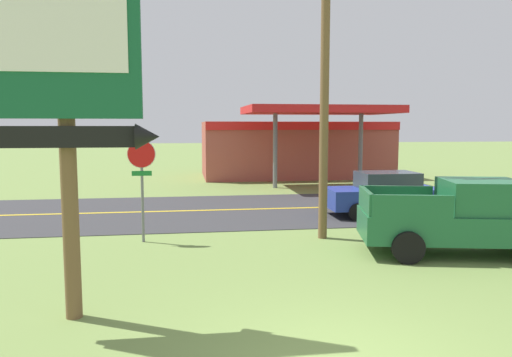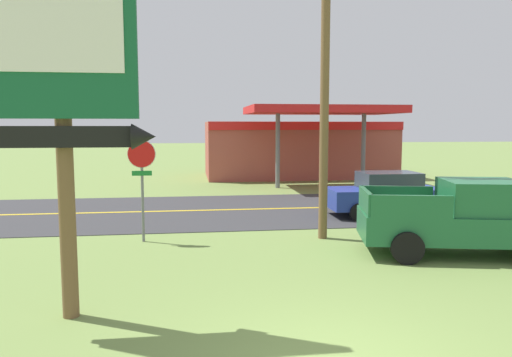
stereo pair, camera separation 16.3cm
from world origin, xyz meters
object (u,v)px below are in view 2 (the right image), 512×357
gas_station (298,147)px  utility_pole (325,60)px  motel_sign (64,88)px  pickup_green_parked_on_lawn (466,218)px  car_blue_near_lane (385,194)px  stop_sign (142,172)px

gas_station → utility_pole: bearing=-100.3°
motel_sign → pickup_green_parked_on_lawn: size_ratio=1.08×
car_blue_near_lane → stop_sign: bearing=-160.8°
stop_sign → utility_pole: size_ratio=0.30×
stop_sign → gas_station: (8.48, 17.39, -0.08)m
motel_sign → stop_sign: motel_sign is taller
pickup_green_parked_on_lawn → car_blue_near_lane: size_ratio=1.31×
stop_sign → car_blue_near_lane: 9.15m
gas_station → pickup_green_parked_on_lawn: size_ratio=2.18×
motel_sign → stop_sign: (0.69, 5.71, -1.94)m
car_blue_near_lane → utility_pole: bearing=-135.4°
motel_sign → car_blue_near_lane: motel_sign is taller
utility_pole → car_blue_near_lane: utility_pole is taller
utility_pole → car_blue_near_lane: size_ratio=2.34×
stop_sign → motel_sign: bearing=-96.9°
stop_sign → utility_pole: utility_pole is taller
stop_sign → car_blue_near_lane: stop_sign is taller
stop_sign → pickup_green_parked_on_lawn: stop_sign is taller
utility_pole → car_blue_near_lane: bearing=44.6°
stop_sign → car_blue_near_lane: (8.57, 2.98, -1.20)m
stop_sign → car_blue_near_lane: size_ratio=0.70×
utility_pole → stop_sign: bearing=177.1°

